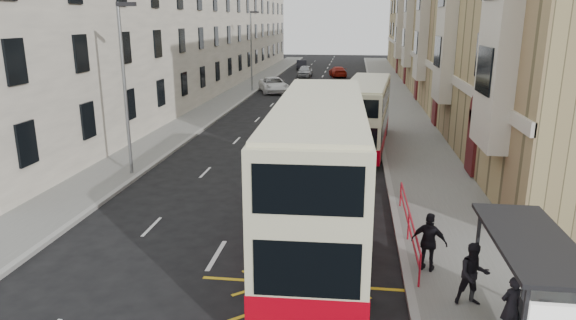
# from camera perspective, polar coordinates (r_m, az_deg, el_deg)

# --- Properties ---
(pavement_right) EXTENTS (4.00, 120.00, 0.15)m
(pavement_right) POSITION_cam_1_polar(r_m,az_deg,el_deg) (41.64, 12.46, 4.92)
(pavement_right) COLOR slate
(pavement_right) RESTS_ON ground
(pavement_left) EXTENTS (3.00, 120.00, 0.15)m
(pavement_left) POSITION_cam_1_polar(r_m,az_deg,el_deg) (43.11, -8.60, 5.46)
(pavement_left) COLOR slate
(pavement_left) RESTS_ON ground
(kerb_right) EXTENTS (0.25, 120.00, 0.15)m
(kerb_right) POSITION_cam_1_polar(r_m,az_deg,el_deg) (41.51, 9.71, 5.03)
(kerb_right) COLOR gray
(kerb_right) RESTS_ON ground
(kerb_left) EXTENTS (0.25, 120.00, 0.15)m
(kerb_left) POSITION_cam_1_polar(r_m,az_deg,el_deg) (42.73, -6.65, 5.44)
(kerb_left) COLOR gray
(kerb_left) RESTS_ON ground
(road_markings) EXTENTS (10.00, 110.00, 0.01)m
(road_markings) POSITION_cam_1_polar(r_m,az_deg,el_deg) (56.47, 3.03, 7.88)
(road_markings) COLOR silver
(road_markings) RESTS_ON ground
(terrace_right) EXTENTS (10.75, 79.00, 15.25)m
(terrace_right) POSITION_cam_1_polar(r_m,az_deg,el_deg) (57.18, 18.74, 14.76)
(terrace_right) COLOR tan
(terrace_right) RESTS_ON ground
(terrace_left) EXTENTS (9.18, 79.00, 13.25)m
(terrace_left) POSITION_cam_1_polar(r_m,az_deg,el_deg) (59.04, -10.37, 14.33)
(terrace_left) COLOR silver
(terrace_left) RESTS_ON ground
(bus_shelter) EXTENTS (1.65, 4.25, 2.70)m
(bus_shelter) POSITION_cam_1_polar(r_m,az_deg,el_deg) (12.38, 26.33, -11.61)
(bus_shelter) COLOR black
(bus_shelter) RESTS_ON pavement_right
(guard_railing) EXTENTS (0.06, 6.56, 1.01)m
(guard_railing) POSITION_cam_1_polar(r_m,az_deg,el_deg) (17.93, 13.28, -6.50)
(guard_railing) COLOR red
(guard_railing) RESTS_ON pavement_right
(street_lamp_near) EXTENTS (0.93, 0.18, 8.00)m
(street_lamp_near) POSITION_cam_1_polar(r_m,az_deg,el_deg) (25.32, -17.65, 8.40)
(street_lamp_near) COLOR slate
(street_lamp_near) RESTS_ON pavement_left
(street_lamp_far) EXTENTS (0.93, 0.18, 8.00)m
(street_lamp_far) POSITION_cam_1_polar(r_m,az_deg,el_deg) (53.95, -4.06, 12.45)
(street_lamp_far) COLOR slate
(street_lamp_far) RESTS_ON pavement_left
(double_decker_front) EXTENTS (3.16, 12.37, 4.90)m
(double_decker_front) POSITION_cam_1_polar(r_m,az_deg,el_deg) (17.06, 3.48, -1.40)
(double_decker_front) COLOR beige
(double_decker_front) RESTS_ON ground
(double_decker_rear) EXTENTS (3.24, 10.08, 3.95)m
(double_decker_rear) POSITION_cam_1_polar(r_m,az_deg,el_deg) (30.45, 8.68, 5.02)
(double_decker_rear) COLOR beige
(double_decker_rear) RESTS_ON ground
(pedestrian_near) EXTENTS (0.65, 0.53, 1.52)m
(pedestrian_near) POSITION_cam_1_polar(r_m,az_deg,el_deg) (13.57, 23.52, -14.69)
(pedestrian_near) COLOR black
(pedestrian_near) RESTS_ON pavement_right
(pedestrian_mid) EXTENTS (0.89, 0.73, 1.72)m
(pedestrian_mid) POSITION_cam_1_polar(r_m,az_deg,el_deg) (14.49, 19.90, -11.87)
(pedestrian_mid) COLOR black
(pedestrian_mid) RESTS_ON pavement_right
(pedestrian_far) EXTENTS (1.15, 0.78, 1.81)m
(pedestrian_far) POSITION_cam_1_polar(r_m,az_deg,el_deg) (15.91, 15.42, -8.79)
(pedestrian_far) COLOR black
(pedestrian_far) RESTS_ON pavement_right
(white_van) EXTENTS (4.15, 6.09, 1.55)m
(white_van) POSITION_cam_1_polar(r_m,az_deg,el_deg) (53.83, -1.61, 8.35)
(white_van) COLOR white
(white_van) RESTS_ON ground
(car_silver) EXTENTS (1.84, 4.42, 1.50)m
(car_silver) POSITION_cam_1_polar(r_m,az_deg,el_deg) (68.35, 1.89, 9.84)
(car_silver) COLOR #A6A8AD
(car_silver) RESTS_ON ground
(car_dark) EXTENTS (1.95, 4.38, 1.40)m
(car_dark) POSITION_cam_1_polar(r_m,az_deg,el_deg) (78.30, 1.51, 10.52)
(car_dark) COLOR black
(car_dark) RESTS_ON ground
(car_red) EXTENTS (2.72, 4.91, 1.35)m
(car_red) POSITION_cam_1_polar(r_m,az_deg,el_deg) (68.82, 5.56, 9.75)
(car_red) COLOR #A31B0F
(car_red) RESTS_ON ground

